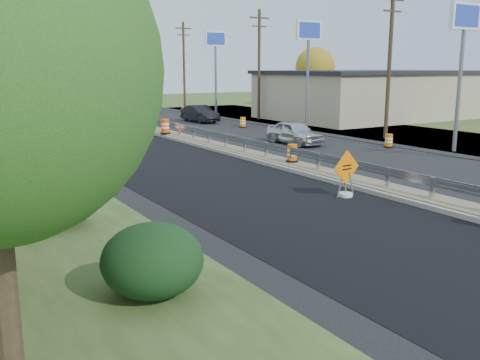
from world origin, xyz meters
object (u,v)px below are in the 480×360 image
caution_sign (346,185)px  car_silver (295,133)px  barrel_shoulder_far (184,112)px  barrel_shoulder_mid (243,122)px  car_dark_mid (200,114)px  barrel_shoulder_near (389,141)px  barrel_median_far (165,127)px  barrel_median_mid (292,153)px

caution_sign → car_silver: size_ratio=0.41×
caution_sign → barrel_shoulder_far: size_ratio=1.84×
barrel_shoulder_mid → car_silver: car_silver is taller
car_dark_mid → caution_sign: bearing=-108.6°
barrel_shoulder_near → barrel_shoulder_far: 23.81m
barrel_shoulder_far → barrel_median_far: bearing=-120.7°
barrel_median_far → car_silver: size_ratio=0.24×
barrel_median_far → car_dark_mid: 10.11m
barrel_shoulder_far → car_dark_mid: size_ratio=0.21×
barrel_shoulder_far → car_dark_mid: (-0.98, -5.03, 0.27)m
barrel_shoulder_near → barrel_shoulder_far: bearing=93.9°
car_dark_mid → barrel_shoulder_far: bearing=76.8°
barrel_median_mid → car_dark_mid: size_ratio=0.19×
caution_sign → barrel_shoulder_near: 13.01m
barrel_shoulder_near → barrel_shoulder_mid: barrel_shoulder_mid is taller
barrel_shoulder_near → car_silver: car_silver is taller
caution_sign → barrel_median_mid: caution_sign is taller
barrel_shoulder_near → car_dark_mid: 18.92m
barrel_median_mid → barrel_shoulder_near: bearing=13.0°
barrel_median_far → barrel_shoulder_near: size_ratio=1.24×
caution_sign → barrel_median_mid: 6.12m
barrel_shoulder_far → car_dark_mid: 5.13m
barrel_shoulder_near → car_dark_mid: (-2.62, 18.73, 0.34)m
barrel_median_far → barrel_shoulder_far: 14.78m
barrel_median_mid → barrel_shoulder_far: 26.60m
barrel_shoulder_far → barrel_median_mid: bearing=-104.9°
caution_sign → barrel_shoulder_mid: caution_sign is taller
caution_sign → barrel_median_far: size_ratio=1.76×
barrel_median_mid → car_silver: 7.55m
car_silver → car_dark_mid: (1.19, 14.76, 0.01)m
barrel_shoulder_far → car_silver: size_ratio=0.23×
caution_sign → barrel_shoulder_mid: 22.92m
barrel_median_far → barrel_shoulder_near: (9.19, -11.05, -0.32)m
barrel_shoulder_near → barrel_shoulder_far: barrel_shoulder_far is taller
barrel_median_mid → barrel_shoulder_mid: 16.82m
barrel_shoulder_mid → car_silver: 9.69m
caution_sign → car_dark_mid: 27.61m
car_dark_mid → barrel_median_far: bearing=-132.7°
barrel_median_mid → barrel_shoulder_mid: (6.84, 15.37, -0.25)m
car_silver → barrel_shoulder_mid: bearing=75.1°
caution_sign → car_dark_mid: caution_sign is taller
barrel_shoulder_far → car_silver: bearing=-96.3°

